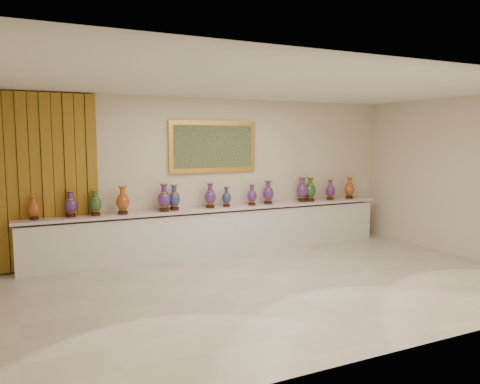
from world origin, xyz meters
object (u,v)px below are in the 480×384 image
(vase_0, at_px, (34,209))
(vase_2, at_px, (95,204))
(vase_1, at_px, (71,205))
(counter, at_px, (218,231))

(vase_0, height_order, vase_2, vase_2)
(vase_0, distance_m, vase_1, 0.58)
(counter, distance_m, vase_2, 2.39)
(counter, relative_size, vase_0, 17.78)
(vase_1, xyz_separation_m, vase_2, (0.40, -0.02, -0.00))
(vase_0, bearing_deg, vase_2, 0.85)
(vase_0, relative_size, vase_1, 0.90)
(counter, relative_size, vase_2, 16.32)
(counter, relative_size, vase_1, 16.08)
(vase_0, bearing_deg, vase_1, 3.55)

